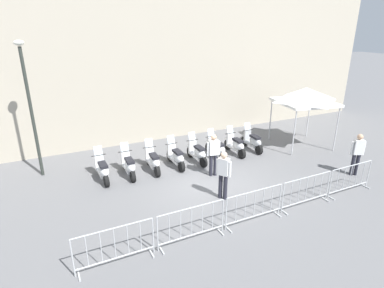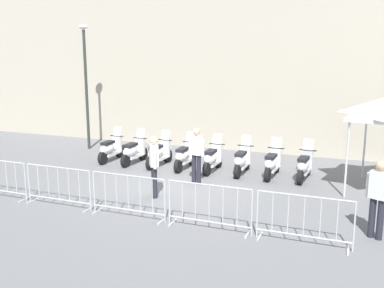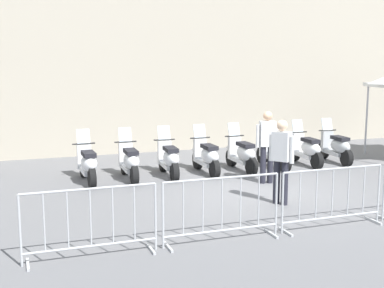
{
  "view_description": "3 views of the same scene",
  "coord_description": "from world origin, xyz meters",
  "px_view_note": "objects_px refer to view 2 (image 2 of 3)",
  "views": [
    {
      "loc": [
        -3.31,
        -9.88,
        5.52
      ],
      "look_at": [
        -0.22,
        2.12,
        0.93
      ],
      "focal_mm": 29.15,
      "sensor_mm": 36.0,
      "label": 1
    },
    {
      "loc": [
        7.26,
        -9.9,
        3.83
      ],
      "look_at": [
        -0.71,
        2.16,
        0.9
      ],
      "focal_mm": 39.85,
      "sensor_mm": 36.0,
      "label": 2
    },
    {
      "loc": [
        -3.08,
        -10.54,
        2.86
      ],
      "look_at": [
        -1.36,
        1.78,
        0.84
      ],
      "focal_mm": 46.9,
      "sensor_mm": 36.0,
      "label": 3
    }
  ],
  "objects_px": {
    "motorcycle_3": "(185,156)",
    "motorcycle_1": "(133,152)",
    "motorcycle_5": "(242,161)",
    "officer_by_barriers": "(154,163)",
    "officer_near_row_end": "(196,152)",
    "officer_mid_plaza": "(378,195)",
    "motorcycle_6": "(272,164)",
    "barrier_segment_1": "(59,187)",
    "motorcycle_4": "(212,159)",
    "motorcycle_0": "(110,149)",
    "barrier_segment_2": "(128,196)",
    "street_lamp": "(86,74)",
    "barrier_segment_3": "(209,207)",
    "motorcycle_2": "(158,154)",
    "barrier_segment_4": "(304,220)",
    "motorcycle_7": "(304,166)"
  },
  "relations": [
    {
      "from": "motorcycle_6",
      "to": "barrier_segment_1",
      "type": "xyz_separation_m",
      "value": [
        -3.57,
        -5.65,
        0.07
      ]
    },
    {
      "from": "motorcycle_0",
      "to": "motorcycle_1",
      "type": "bearing_deg",
      "value": 8.92
    },
    {
      "from": "motorcycle_4",
      "to": "officer_mid_plaza",
      "type": "xyz_separation_m",
      "value": [
        5.74,
        -2.76,
        0.53
      ]
    },
    {
      "from": "motorcycle_7",
      "to": "street_lamp",
      "type": "distance_m",
      "value": 9.72
    },
    {
      "from": "barrier_segment_4",
      "to": "officer_by_barriers",
      "type": "height_order",
      "value": "officer_by_barriers"
    },
    {
      "from": "barrier_segment_3",
      "to": "motorcycle_2",
      "type": "bearing_deg",
      "value": 138.97
    },
    {
      "from": "barrier_segment_2",
      "to": "motorcycle_1",
      "type": "bearing_deg",
      "value": 129.88
    },
    {
      "from": "motorcycle_0",
      "to": "officer_near_row_end",
      "type": "xyz_separation_m",
      "value": [
        4.24,
        -0.6,
        0.53
      ]
    },
    {
      "from": "motorcycle_5",
      "to": "street_lamp",
      "type": "xyz_separation_m",
      "value": [
        -7.35,
        0.08,
        2.71
      ]
    },
    {
      "from": "motorcycle_3",
      "to": "barrier_segment_4",
      "type": "distance_m",
      "value": 6.65
    },
    {
      "from": "barrier_segment_4",
      "to": "motorcycle_0",
      "type": "bearing_deg",
      "value": 159.9
    },
    {
      "from": "motorcycle_3",
      "to": "barrier_segment_1",
      "type": "relative_size",
      "value": 0.87
    },
    {
      "from": "motorcycle_2",
      "to": "barrier_segment_4",
      "type": "relative_size",
      "value": 0.88
    },
    {
      "from": "barrier_segment_4",
      "to": "officer_mid_plaza",
      "type": "bearing_deg",
      "value": 43.68
    },
    {
      "from": "motorcycle_0",
      "to": "motorcycle_4",
      "type": "xyz_separation_m",
      "value": [
        3.99,
        0.79,
        0.0
      ]
    },
    {
      "from": "motorcycle_0",
      "to": "officer_near_row_end",
      "type": "relative_size",
      "value": 0.99
    },
    {
      "from": "motorcycle_5",
      "to": "officer_by_barriers",
      "type": "distance_m",
      "value": 3.64
    },
    {
      "from": "motorcycle_0",
      "to": "motorcycle_7",
      "type": "height_order",
      "value": "same"
    },
    {
      "from": "motorcycle_6",
      "to": "motorcycle_5",
      "type": "bearing_deg",
      "value": -168.62
    },
    {
      "from": "motorcycle_5",
      "to": "officer_by_barriers",
      "type": "height_order",
      "value": "officer_by_barriers"
    },
    {
      "from": "motorcycle_7",
      "to": "barrier_segment_3",
      "type": "xyz_separation_m",
      "value": [
        -0.46,
        -5.07,
        0.07
      ]
    },
    {
      "from": "officer_near_row_end",
      "to": "officer_mid_plaza",
      "type": "bearing_deg",
      "value": -14.04
    },
    {
      "from": "motorcycle_0",
      "to": "motorcycle_2",
      "type": "relative_size",
      "value": 0.99
    },
    {
      "from": "motorcycle_3",
      "to": "motorcycle_6",
      "type": "height_order",
      "value": "same"
    },
    {
      "from": "motorcycle_4",
      "to": "street_lamp",
      "type": "height_order",
      "value": "street_lamp"
    },
    {
      "from": "motorcycle_2",
      "to": "barrier_segment_4",
      "type": "bearing_deg",
      "value": -28.1
    },
    {
      "from": "barrier_segment_1",
      "to": "barrier_segment_3",
      "type": "distance_m",
      "value": 4.17
    },
    {
      "from": "motorcycle_6",
      "to": "officer_mid_plaza",
      "type": "distance_m",
      "value": 5.0
    },
    {
      "from": "motorcycle_5",
      "to": "officer_by_barriers",
      "type": "bearing_deg",
      "value": -105.42
    },
    {
      "from": "officer_near_row_end",
      "to": "officer_by_barriers",
      "type": "distance_m",
      "value": 1.82
    },
    {
      "from": "barrier_segment_3",
      "to": "officer_by_barriers",
      "type": "distance_m",
      "value": 2.76
    },
    {
      "from": "motorcycle_3",
      "to": "motorcycle_1",
      "type": "bearing_deg",
      "value": -168.19
    },
    {
      "from": "street_lamp",
      "to": "officer_mid_plaza",
      "type": "height_order",
      "value": "street_lamp"
    },
    {
      "from": "motorcycle_1",
      "to": "officer_by_barriers",
      "type": "distance_m",
      "value": 3.99
    },
    {
      "from": "motorcycle_3",
      "to": "barrier_segment_4",
      "type": "bearing_deg",
      "value": -33.72
    },
    {
      "from": "barrier_segment_3",
      "to": "officer_mid_plaza",
      "type": "relative_size",
      "value": 1.13
    },
    {
      "from": "motorcycle_0",
      "to": "motorcycle_4",
      "type": "bearing_deg",
      "value": 11.16
    },
    {
      "from": "motorcycle_4",
      "to": "barrier_segment_2",
      "type": "relative_size",
      "value": 0.87
    },
    {
      "from": "street_lamp",
      "to": "officer_by_barriers",
      "type": "height_order",
      "value": "street_lamp"
    },
    {
      "from": "motorcycle_0",
      "to": "motorcycle_3",
      "type": "relative_size",
      "value": 1.0
    },
    {
      "from": "motorcycle_4",
      "to": "barrier_segment_1",
      "type": "distance_m",
      "value": 5.4
    },
    {
      "from": "motorcycle_7",
      "to": "officer_near_row_end",
      "type": "height_order",
      "value": "officer_near_row_end"
    },
    {
      "from": "officer_mid_plaza",
      "to": "officer_by_barriers",
      "type": "distance_m",
      "value": 5.74
    },
    {
      "from": "officer_by_barriers",
      "to": "officer_near_row_end",
      "type": "bearing_deg",
      "value": 82.55
    },
    {
      "from": "motorcycle_6",
      "to": "barrier_segment_4",
      "type": "relative_size",
      "value": 0.88
    },
    {
      "from": "motorcycle_6",
      "to": "officer_by_barriers",
      "type": "bearing_deg",
      "value": -117.96
    },
    {
      "from": "motorcycle_4",
      "to": "motorcycle_5",
      "type": "height_order",
      "value": "same"
    },
    {
      "from": "motorcycle_0",
      "to": "motorcycle_2",
      "type": "xyz_separation_m",
      "value": [
        1.99,
        0.37,
        0.0
      ]
    },
    {
      "from": "street_lamp",
      "to": "motorcycle_3",
      "type": "bearing_deg",
      "value": -6.12
    },
    {
      "from": "motorcycle_0",
      "to": "officer_by_barriers",
      "type": "distance_m",
      "value": 4.7
    }
  ]
}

